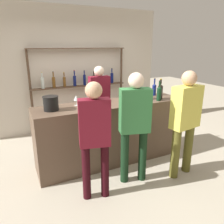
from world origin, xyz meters
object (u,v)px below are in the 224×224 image
object	(u,v)px
ice_bucket	(51,103)
customer_center	(135,121)
counter_bottle_1	(90,96)
server_behind_counter	(100,98)
counter_bottle_2	(160,91)
customer_right	(185,117)
counter_bottle_0	(154,89)
wine_glass	(76,98)
cork_jar	(144,95)
customer_left	(95,133)
counter_bottle_3	(159,93)

from	to	relation	value
ice_bucket	customer_center	distance (m)	1.24
counter_bottle_1	server_behind_counter	distance (m)	0.94
customer_center	counter_bottle_1	bearing A→B (deg)	36.60
counter_bottle_2	customer_right	size ratio (longest dim) A/B	0.22
counter_bottle_0	customer_right	xyz separation A→B (m)	(-0.20, -1.05, -0.22)
ice_bucket	customer_right	size ratio (longest dim) A/B	0.14
ice_bucket	counter_bottle_2	bearing A→B (deg)	-3.86
counter_bottle_2	ice_bucket	world-z (taller)	counter_bottle_2
counter_bottle_0	wine_glass	world-z (taller)	counter_bottle_0
customer_right	cork_jar	bearing A→B (deg)	1.85
customer_left	wine_glass	bearing A→B (deg)	10.96
ice_bucket	customer_center	size ratio (longest dim) A/B	0.14
counter_bottle_0	ice_bucket	xyz separation A→B (m)	(-1.96, -0.17, -0.02)
customer_right	counter_bottle_1	bearing A→B (deg)	37.75
counter_bottle_0	customer_center	size ratio (longest dim) A/B	0.20
counter_bottle_0	ice_bucket	world-z (taller)	counter_bottle_0
server_behind_counter	counter_bottle_3	bearing A→B (deg)	32.05
counter_bottle_0	customer_left	size ratio (longest dim) A/B	0.21
cork_jar	customer_right	distance (m)	0.89
cork_jar	wine_glass	bearing A→B (deg)	173.84
cork_jar	customer_right	xyz separation A→B (m)	(0.16, -0.86, -0.18)
customer_center	customer_left	bearing A→B (deg)	115.22
customer_right	counter_bottle_0	bearing A→B (deg)	-19.15
counter_bottle_0	cork_jar	size ratio (longest dim) A/B	2.01
customer_right	server_behind_counter	bearing A→B (deg)	10.04
counter_bottle_0	server_behind_counter	distance (m)	1.14
counter_bottle_0	cork_jar	distance (m)	0.41
counter_bottle_0	server_behind_counter	bearing A→B (deg)	136.46
counter_bottle_3	cork_jar	world-z (taller)	counter_bottle_3
counter_bottle_1	counter_bottle_2	xyz separation A→B (m)	(1.21, -0.29, 0.03)
wine_glass	server_behind_counter	size ratio (longest dim) A/B	0.11
customer_center	server_behind_counter	bearing A→B (deg)	10.37
server_behind_counter	wine_glass	bearing A→B (deg)	-38.52
counter_bottle_3	customer_right	bearing A→B (deg)	-91.78
ice_bucket	counter_bottle_3	bearing A→B (deg)	-6.69
server_behind_counter	customer_left	size ratio (longest dim) A/B	1.00
counter_bottle_1	customer_right	xyz separation A→B (m)	(1.10, -1.05, -0.22)
counter_bottle_3	customer_left	size ratio (longest dim) A/B	0.22
customer_left	server_behind_counter	bearing A→B (deg)	-10.21
counter_bottle_2	wine_glass	size ratio (longest dim) A/B	2.20
wine_glass	server_behind_counter	world-z (taller)	server_behind_counter
counter_bottle_3	counter_bottle_0	bearing A→B (deg)	64.97
customer_left	customer_center	xyz separation A→B (m)	(0.64, 0.11, 0.03)
wine_glass	customer_left	distance (m)	0.95
counter_bottle_1	counter_bottle_3	world-z (taller)	counter_bottle_3
counter_bottle_1	ice_bucket	bearing A→B (deg)	-166.09
counter_bottle_0	ice_bucket	size ratio (longest dim) A/B	1.40
ice_bucket	customer_right	world-z (taller)	customer_right
counter_bottle_2	counter_bottle_1	bearing A→B (deg)	166.38
customer_right	customer_left	distance (m)	1.41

